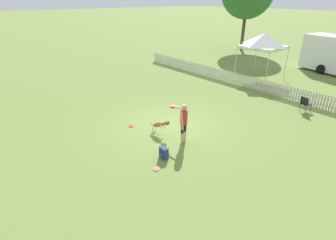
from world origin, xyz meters
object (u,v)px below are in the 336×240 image
handler_person (183,119)px  backpack_on_grass (164,153)px  frisbee_near_dog (131,126)px  folding_chair_center (305,103)px  leaping_dog (160,124)px  canopy_tent_main (264,41)px  frisbee_near_handler (156,169)px

handler_person → backpack_on_grass: bearing=-176.9°
frisbee_near_dog → folding_chair_center: 8.74m
handler_person → leaping_dog: 1.26m
folding_chair_center → canopy_tent_main: bearing=-22.4°
handler_person → leaping_dog: size_ratio=1.50×
handler_person → folding_chair_center: (1.70, 6.81, -0.54)m
frisbee_near_handler → frisbee_near_dog: 3.47m
folding_chair_center → canopy_tent_main: size_ratio=0.25×
backpack_on_grass → canopy_tent_main: (-3.56, 11.64, 2.37)m
folding_chair_center → handler_person: bearing=89.5°
frisbee_near_handler → frisbee_near_dog: same height
leaping_dog → canopy_tent_main: 11.01m
handler_person → frisbee_near_handler: 2.34m
leaping_dog → backpack_on_grass: (1.51, -1.03, -0.24)m
frisbee_near_handler → frisbee_near_dog: bearing=161.4°
frisbee_near_dog → handler_person: bearing=18.8°
leaping_dog → frisbee_near_dog: bearing=-82.7°
leaping_dog → frisbee_near_handler: leaping_dog is taller
frisbee_near_dog → backpack_on_grass: (2.90, -0.48, 0.20)m
frisbee_near_handler → backpack_on_grass: 0.76m
handler_person → frisbee_near_handler: (0.81, -1.95, -1.00)m
leaping_dog → canopy_tent_main: size_ratio=0.35×
handler_person → frisbee_near_handler: handler_person is taller
leaping_dog → folding_chair_center: size_ratio=1.37×
frisbee_near_handler → handler_person: bearing=112.4°
backpack_on_grass → canopy_tent_main: size_ratio=0.14×
frisbee_near_handler → folding_chair_center: (0.89, 8.76, 0.46)m
leaping_dog → folding_chair_center: folding_chair_center is taller
leaping_dog → canopy_tent_main: bearing=176.5°
leaping_dog → frisbee_near_handler: (1.90, -1.66, -0.44)m
folding_chair_center → frisbee_near_dog: bearing=74.8°
handler_person → folding_chair_center: size_ratio=2.07×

